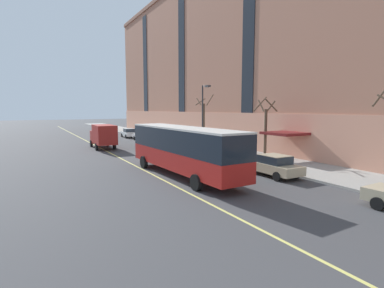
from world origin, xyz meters
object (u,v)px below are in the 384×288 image
(city_bus, at_px, (183,148))
(fire_hydrant, at_px, (179,143))
(parked_car_white_3, at_px, (129,133))
(street_lamp, at_px, (204,111))
(parked_car_champagne_5, at_px, (273,165))
(street_tree_mid_block, at_px, (265,127))
(parked_car_darkgray_4, at_px, (162,140))
(parked_car_white_2, at_px, (202,149))
(box_truck, at_px, (103,135))
(street_tree_far_uptown, at_px, (204,121))
(parked_car_white_6, at_px, (143,136))

(city_bus, height_order, fire_hydrant, city_bus)
(city_bus, xyz_separation_m, parked_car_white_3, (5.67, 30.89, -1.29))
(street_lamp, xyz_separation_m, fire_hydrant, (-0.10, 5.86, -4.08))
(parked_car_champagne_5, xyz_separation_m, fire_hydrant, (1.71, 18.52, -0.29))
(city_bus, height_order, street_tree_mid_block, street_tree_mid_block)
(parked_car_darkgray_4, relative_size, fire_hydrant, 6.20)
(city_bus, xyz_separation_m, street_tree_mid_block, (10.08, 2.43, 1.03))
(street_lamp, bearing_deg, parked_car_darkgray_4, 104.15)
(parked_car_champagne_5, bearing_deg, parked_car_white_2, 90.36)
(box_truck, bearing_deg, parked_car_white_2, -58.02)
(street_tree_far_uptown, bearing_deg, street_lamp, -121.89)
(city_bus, distance_m, fire_hydrant, 17.25)
(box_truck, xyz_separation_m, street_lamp, (9.07, -8.68, 2.91))
(street_tree_far_uptown, height_order, street_lamp, street_lamp)
(box_truck, distance_m, street_tree_far_uptown, 12.59)
(city_bus, xyz_separation_m, parked_car_white_2, (5.72, 6.75, -1.29))
(parked_car_champagne_5, bearing_deg, fire_hydrant, 84.72)
(parked_car_white_2, relative_size, parked_car_champagne_5, 1.03)
(street_tree_mid_block, bearing_deg, city_bus, -166.46)
(street_tree_mid_block, height_order, street_tree_far_uptown, street_tree_far_uptown)
(parked_car_champagne_5, height_order, fire_hydrant, parked_car_champagne_5)
(parked_car_darkgray_4, xyz_separation_m, parked_car_champagne_5, (0.06, -20.09, 0.00))
(street_tree_mid_block, relative_size, fire_hydrant, 8.14)
(parked_car_champagne_5, distance_m, parked_car_white_6, 27.74)
(parked_car_white_6, height_order, fire_hydrant, parked_car_white_6)
(street_tree_far_uptown, bearing_deg, fire_hydrant, 144.93)
(box_truck, bearing_deg, parked_car_white_3, 60.50)
(parked_car_darkgray_4, xyz_separation_m, street_tree_far_uptown, (4.38, -3.40, 2.57))
(parked_car_white_3, height_order, street_lamp, street_lamp)
(parked_car_white_2, bearing_deg, parked_car_champagne_5, -89.64)
(parked_car_white_2, bearing_deg, city_bus, -130.26)
(parked_car_white_2, bearing_deg, street_tree_far_uptown, 57.48)
(parked_car_champagne_5, bearing_deg, street_tree_mid_block, 51.97)
(parked_car_darkgray_4, xyz_separation_m, fire_hydrant, (1.77, -1.57, -0.29))
(parked_car_darkgray_4, height_order, street_tree_mid_block, street_tree_mid_block)
(street_tree_mid_block, height_order, fire_hydrant, street_tree_mid_block)
(parked_car_white_3, bearing_deg, fire_hydrant, -83.24)
(parked_car_white_2, distance_m, street_tree_far_uptown, 8.55)
(parked_car_white_2, bearing_deg, parked_car_white_6, 89.30)
(box_truck, relative_size, street_tree_mid_block, 1.11)
(parked_car_white_2, bearing_deg, parked_car_darkgray_4, 89.99)
(parked_car_white_3, xyz_separation_m, street_lamp, (1.93, -21.29, 3.79))
(parked_car_champagne_5, relative_size, street_tree_mid_block, 0.78)
(parked_car_white_6, bearing_deg, parked_car_white_3, 92.54)
(parked_car_white_6, bearing_deg, parked_car_darkgray_4, -91.64)
(parked_car_white_6, distance_m, fire_hydrant, 9.35)
(city_bus, bearing_deg, parked_car_white_3, 79.61)
(box_truck, distance_m, fire_hydrant, 9.47)
(fire_hydrant, bearing_deg, parked_car_champagne_5, -95.28)
(parked_car_white_2, bearing_deg, street_lamp, 56.61)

